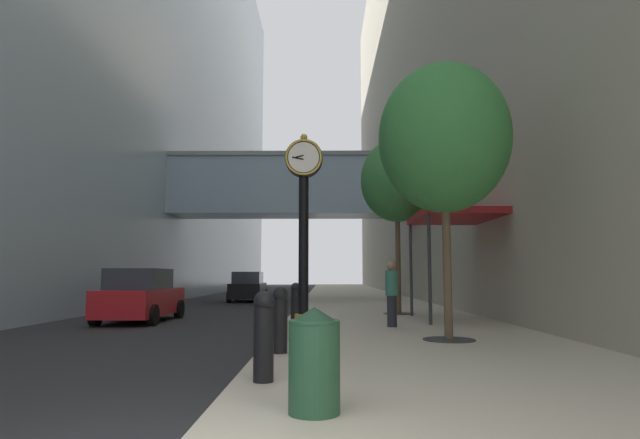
{
  "coord_description": "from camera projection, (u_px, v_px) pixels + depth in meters",
  "views": [
    {
      "loc": [
        1.22,
        -3.84,
        1.51
      ],
      "look_at": [
        0.97,
        23.12,
        4.36
      ],
      "focal_mm": 29.58,
      "sensor_mm": 36.0,
      "label": 1
    }
  ],
  "objects": [
    {
      "name": "ground_plane",
      "position": [
        304.0,
        301.0,
        30.52
      ],
      "size": [
        110.0,
        110.0,
        0.0
      ],
      "primitive_type": "plane",
      "color": "#262628",
      "rests_on": "ground"
    },
    {
      "name": "sidewalk_right",
      "position": [
        357.0,
        298.0,
        33.48
      ],
      "size": [
        6.48,
        80.0,
        0.14
      ],
      "primitive_type": "cube",
      "color": "#BCB29E",
      "rests_on": "ground"
    },
    {
      "name": "building_block_left",
      "position": [
        127.0,
        24.0,
        35.52
      ],
      "size": [
        23.49,
        80.0,
        36.96
      ],
      "color": "#93A8B7",
      "rests_on": "ground"
    },
    {
      "name": "building_block_right",
      "position": [
        470.0,
        30.0,
        35.28
      ],
      "size": [
        9.0,
        80.0,
        35.76
      ],
      "color": "#A89E89",
      "rests_on": "ground"
    },
    {
      "name": "street_clock",
      "position": [
        304.0,
        224.0,
        11.68
      ],
      "size": [
        0.84,
        0.55,
        4.55
      ],
      "color": "black",
      "rests_on": "sidewalk_right"
    },
    {
      "name": "bollard_nearest",
      "position": [
        264.0,
        334.0,
        6.87
      ],
      "size": [
        0.28,
        0.28,
        1.17
      ],
      "color": "black",
      "rests_on": "sidewalk_right"
    },
    {
      "name": "bollard_second",
      "position": [
        280.0,
        318.0,
        9.37
      ],
      "size": [
        0.28,
        0.28,
        1.17
      ],
      "color": "black",
      "rests_on": "sidewalk_right"
    },
    {
      "name": "bollard_fourth",
      "position": [
        296.0,
        303.0,
        14.39
      ],
      "size": [
        0.28,
        0.28,
        1.17
      ],
      "color": "black",
      "rests_on": "sidewalk_right"
    },
    {
      "name": "street_tree_near",
      "position": [
        444.0,
        139.0,
        11.63
      ],
      "size": [
        2.88,
        2.88,
        6.05
      ],
      "color": "#333335",
      "rests_on": "sidewalk_right"
    },
    {
      "name": "street_tree_mid_near",
      "position": [
        397.0,
        181.0,
        19.21
      ],
      "size": [
        2.64,
        2.64,
        6.33
      ],
      "color": "#333335",
      "rests_on": "sidewalk_right"
    },
    {
      "name": "trash_bin",
      "position": [
        314.0,
        359.0,
        5.3
      ],
      "size": [
        0.53,
        0.53,
        1.05
      ],
      "color": "#234C33",
      "rests_on": "sidewalk_right"
    },
    {
      "name": "pedestrian_walking",
      "position": [
        392.0,
        292.0,
        14.13
      ],
      "size": [
        0.45,
        0.45,
        1.75
      ],
      "color": "#23232D",
      "rests_on": "sidewalk_right"
    },
    {
      "name": "storefront_awning",
      "position": [
        453.0,
        218.0,
        16.51
      ],
      "size": [
        2.4,
        3.6,
        3.3
      ],
      "color": "maroon",
      "rests_on": "sidewalk_right"
    },
    {
      "name": "car_red_near",
      "position": [
        141.0,
        296.0,
        17.17
      ],
      "size": [
        1.95,
        4.19,
        1.72
      ],
      "color": "#AD191E",
      "rests_on": "ground"
    },
    {
      "name": "car_black_mid",
      "position": [
        248.0,
        287.0,
        30.44
      ],
      "size": [
        2.07,
        4.56,
        1.7
      ],
      "color": "black",
      "rests_on": "ground"
    }
  ]
}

